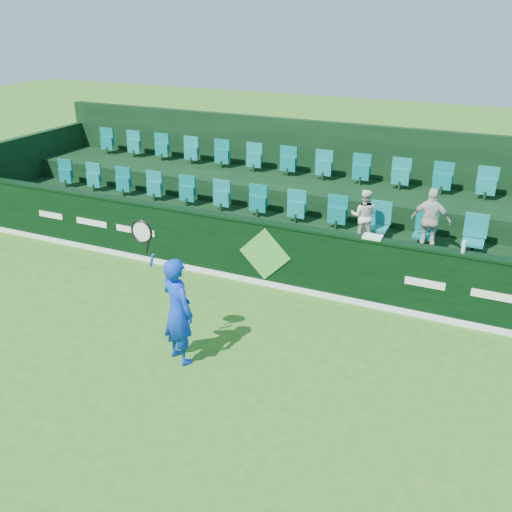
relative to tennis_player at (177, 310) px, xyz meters
The scene contains 12 objects.
ground 1.31m from the tennis_player, 79.89° to the right, with size 60.00×60.00×0.00m, color #286C19.
sponsor_hoarding 3.08m from the tennis_player, 86.83° to the left, with size 16.00×0.25×1.35m.
stand_tier_front 4.20m from the tennis_player, 87.71° to the left, with size 16.00×2.00×0.80m, color black.
stand_tier_back 6.07m from the tennis_player, 88.42° to the left, with size 16.00×1.80×1.30m, color black.
stand_rear 6.52m from the tennis_player, 88.53° to the left, with size 16.00×4.10×2.60m.
seat_row_front 4.57m from the tennis_player, 87.91° to the left, with size 13.50×0.50×0.60m, color #076D6D.
seat_row_back 6.41m from the tennis_player, 88.50° to the left, with size 13.50×0.50×0.60m, color #076D6D.
tennis_player is the anchor object (origin of this frame).
spectator_left 4.57m from the tennis_player, 66.88° to the left, with size 0.53×0.41×1.09m, color white.
spectator_middle 5.23m from the tennis_player, 53.60° to the left, with size 0.75×0.31×1.28m, color beige.
towel 3.83m from the tennis_player, 53.74° to the left, with size 0.34×0.22×0.05m, color white.
drinks_bottle 4.92m from the tennis_player, 38.84° to the left, with size 0.07×0.07×0.21m, color silver.
Camera 1 is at (4.17, -5.56, 5.18)m, focal length 40.00 mm.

